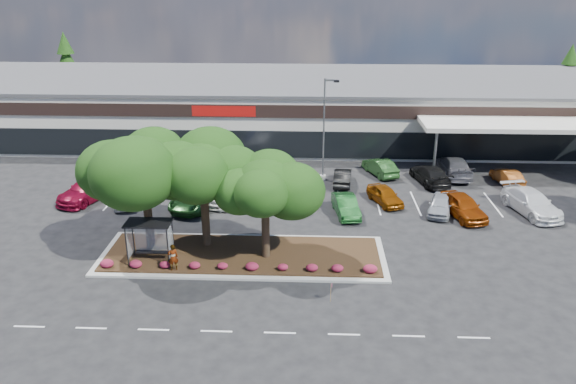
{
  "coord_description": "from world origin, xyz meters",
  "views": [
    {
      "loc": [
        2.2,
        -27.57,
        16.73
      ],
      "look_at": [
        0.67,
        8.81,
        2.6
      ],
      "focal_mm": 35.0,
      "sensor_mm": 36.0,
      "label": 1
    }
  ],
  "objects_px": {
    "light_pole": "(325,137)",
    "survey_stake": "(331,290)",
    "car_0": "(89,189)",
    "car_1": "(124,196)"
  },
  "relations": [
    {
      "from": "car_0",
      "to": "car_1",
      "type": "bearing_deg",
      "value": 4.17
    },
    {
      "from": "survey_stake",
      "to": "car_0",
      "type": "xyz_separation_m",
      "value": [
        -18.77,
        14.29,
        0.14
      ]
    },
    {
      "from": "car_0",
      "to": "car_1",
      "type": "xyz_separation_m",
      "value": [
        3.14,
        -0.98,
        -0.17
      ]
    },
    {
      "from": "light_pole",
      "to": "car_0",
      "type": "distance_m",
      "value": 19.72
    },
    {
      "from": "light_pole",
      "to": "car_1",
      "type": "distance_m",
      "value": 17.13
    },
    {
      "from": "car_1",
      "to": "survey_stake",
      "type": "bearing_deg",
      "value": -56.11
    },
    {
      "from": "light_pole",
      "to": "survey_stake",
      "type": "height_order",
      "value": "light_pole"
    },
    {
      "from": "car_0",
      "to": "car_1",
      "type": "height_order",
      "value": "car_0"
    },
    {
      "from": "light_pole",
      "to": "car_0",
      "type": "xyz_separation_m",
      "value": [
        -18.74,
        -5.34,
        -3.02
      ]
    },
    {
      "from": "light_pole",
      "to": "car_1",
      "type": "bearing_deg",
      "value": -157.93
    }
  ]
}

